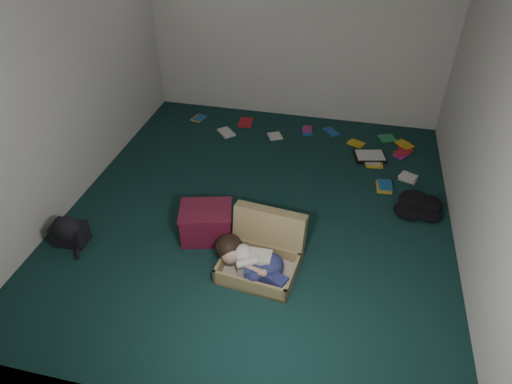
% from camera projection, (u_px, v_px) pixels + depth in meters
% --- Properties ---
extents(floor, '(4.50, 4.50, 0.00)m').
position_uv_depth(floor, '(259.00, 210.00, 4.93)').
color(floor, '#102F2D').
rests_on(floor, ground).
extents(wall_back, '(4.50, 0.00, 4.50)m').
position_uv_depth(wall_back, '(298.00, 25.00, 5.89)').
color(wall_back, silver).
rests_on(wall_back, ground).
extents(wall_front, '(4.50, 0.00, 4.50)m').
position_uv_depth(wall_front, '(167.00, 283.00, 2.39)').
color(wall_front, silver).
rests_on(wall_front, ground).
extents(wall_left, '(0.00, 4.50, 4.50)m').
position_uv_depth(wall_left, '(62.00, 79.00, 4.50)').
color(wall_left, silver).
rests_on(wall_left, ground).
extents(wall_right, '(0.00, 4.50, 4.50)m').
position_uv_depth(wall_right, '(494.00, 123.00, 3.79)').
color(wall_right, silver).
rests_on(wall_right, ground).
extents(suitcase, '(0.76, 0.74, 0.50)m').
position_uv_depth(suitcase, '(263.00, 253.00, 4.19)').
color(suitcase, tan).
rests_on(suitcase, floor).
extents(person, '(0.73, 0.42, 0.31)m').
position_uv_depth(person, '(251.00, 261.00, 4.05)').
color(person, white).
rests_on(person, suitcase).
extents(maroon_bin, '(0.59, 0.51, 0.35)m').
position_uv_depth(maroon_bin, '(207.00, 223.00, 4.49)').
color(maroon_bin, maroon).
rests_on(maroon_bin, floor).
extents(backpack, '(0.41, 0.33, 0.24)m').
position_uv_depth(backpack, '(70.00, 233.00, 4.46)').
color(backpack, black).
rests_on(backpack, floor).
extents(clothing_pile, '(0.53, 0.49, 0.14)m').
position_uv_depth(clothing_pile, '(422.00, 205.00, 4.88)').
color(clothing_pile, black).
rests_on(clothing_pile, floor).
extents(paper_tray, '(0.43, 0.36, 0.05)m').
position_uv_depth(paper_tray, '(370.00, 157.00, 5.73)').
color(paper_tray, black).
rests_on(paper_tray, floor).
extents(book_scatter, '(3.10, 1.40, 0.02)m').
position_uv_depth(book_scatter, '(327.00, 144.00, 6.00)').
color(book_scatter, gold).
rests_on(book_scatter, floor).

